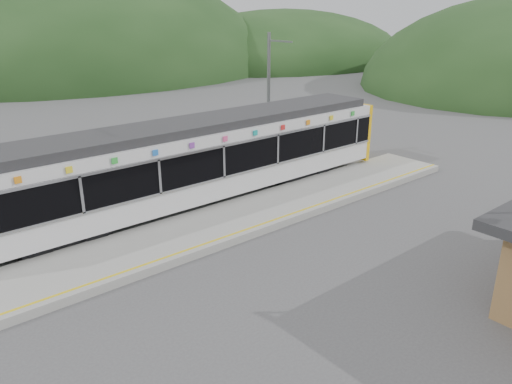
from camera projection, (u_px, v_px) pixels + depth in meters
ground at (280, 256)px, 17.47m from camera, size 120.00×120.00×0.00m
hills at (299, 181)px, 25.00m from camera, size 146.00×149.00×26.00m
platform at (224, 223)px, 19.79m from camera, size 26.00×3.20×0.30m
yellow_line at (244, 230)px, 18.80m from camera, size 26.00×0.10×0.01m
train at (194, 160)px, 21.36m from camera, size 20.44×3.01×3.74m
catenary_mast_east at (269, 98)px, 26.57m from camera, size 0.18×1.80×7.00m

